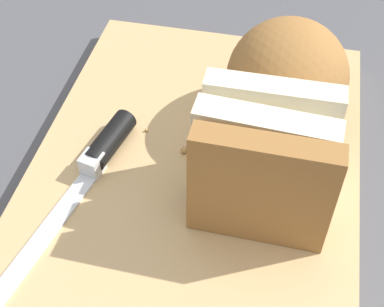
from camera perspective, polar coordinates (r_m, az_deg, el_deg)
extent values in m
plane|color=#4C4C51|center=(0.53, 0.00, -3.95)|extent=(3.00, 3.00, 0.00)
cube|color=tan|center=(0.52, 0.00, -3.11)|extent=(0.47, 0.33, 0.02)
ellipsoid|color=#996633|center=(0.54, 10.14, 8.07)|extent=(0.14, 0.12, 0.11)
cube|color=beige|center=(0.48, 8.14, 2.25)|extent=(0.03, 0.12, 0.11)
cube|color=beige|center=(0.46, 7.50, -0.61)|extent=(0.04, 0.12, 0.11)
cube|color=#996633|center=(0.44, 7.32, -3.86)|extent=(0.03, 0.12, 0.11)
cube|color=silver|center=(0.48, -16.33, -9.51)|extent=(0.19, 0.05, 0.00)
cylinder|color=black|center=(0.53, -8.77, 1.45)|extent=(0.07, 0.04, 0.02)
cube|color=silver|center=(0.52, -10.62, -1.11)|extent=(0.02, 0.02, 0.02)
sphere|color=tan|center=(0.55, -4.91, 2.50)|extent=(0.00, 0.00, 0.00)
sphere|color=tan|center=(0.49, 6.27, -5.11)|extent=(0.00, 0.00, 0.00)
sphere|color=tan|center=(0.53, -0.86, 0.39)|extent=(0.01, 0.01, 0.01)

